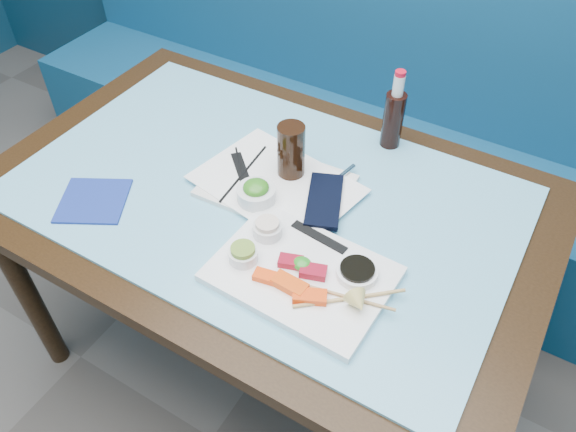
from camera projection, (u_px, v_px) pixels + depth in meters
The scene contains 34 objects.
booth_bench at pixel (382, 139), 2.18m from camera, with size 3.00×0.56×1.17m.
dining_table at pixel (265, 218), 1.46m from camera, with size 1.40×0.90×0.75m.
glass_top at pixel (263, 194), 1.40m from camera, with size 1.22×0.76×0.01m, color #6AB5D4.
sashimi_plate at pixel (302, 274), 1.20m from camera, with size 0.37×0.26×0.02m, color white.
salmon_left at pixel (268, 277), 1.17m from camera, with size 0.06×0.03×0.01m, color #FF430A.
salmon_mid at pixel (290, 285), 1.15m from camera, with size 0.07×0.04×0.02m, color #F44809.
salmon_right at pixel (310, 296), 1.13m from camera, with size 0.07×0.03×0.02m, color #FF410A.
tuna_left at pixel (291, 262), 1.20m from camera, with size 0.05×0.03×0.02m, color maroon.
tuna_right at pixel (313, 272), 1.18m from camera, with size 0.06×0.03×0.02m, color maroon.
seaweed_garnish at pixel (302, 264), 1.19m from camera, with size 0.04×0.04×0.02m, color #268C20.
ramekin_wasabi at pixel (243, 255), 1.21m from camera, with size 0.06×0.06×0.03m, color white.
wasabi_fill at pixel (243, 249), 1.19m from camera, with size 0.05×0.05×0.01m, color olive.
ramekin_ginger at pixel (267, 230), 1.26m from camera, with size 0.07×0.07×0.03m, color silver.
ginger_fill at pixel (267, 224), 1.24m from camera, with size 0.05×0.05×0.01m, color beige.
soy_dish at pixel (357, 272), 1.18m from camera, with size 0.09×0.09×0.02m, color white.
soy_fill at pixel (357, 269), 1.17m from camera, with size 0.07×0.07×0.01m, color black.
lemon_wedge at pixel (358, 303), 1.10m from camera, with size 0.05×0.05×0.04m, color #E2CB6B.
chopstick_sleeve at pixel (319, 237), 1.26m from camera, with size 0.14×0.02×0.00m, color black.
wooden_chopstick_a at pixel (345, 296), 1.14m from camera, with size 0.01×0.01×0.21m, color #AB8250.
wooden_chopstick_b at pixel (349, 298), 1.14m from camera, with size 0.01×0.01×0.24m, color tan.
serving_tray at pixel (276, 186), 1.40m from camera, with size 0.34×0.26×0.01m, color white.
paper_placemat at pixel (276, 183), 1.40m from camera, with size 0.39×0.27×0.00m, color white.
seaweed_bowl at pixel (256, 194), 1.34m from camera, with size 0.09×0.09×0.04m, color silver.
seaweed_salad at pixel (256, 187), 1.33m from camera, with size 0.06×0.06×0.03m, color #307A1C.
cola_glass at pixel (291, 151), 1.38m from camera, with size 0.07×0.07×0.14m, color black.
navy_pouch at pixel (324, 201), 1.34m from camera, with size 0.08×0.18×0.01m, color black.
fork at pixel (342, 175), 1.41m from camera, with size 0.01×0.01×0.10m, color silver.
black_chopstick_a at pixel (241, 172), 1.43m from camera, with size 0.01×0.01×0.20m, color black.
black_chopstick_b at pixel (244, 173), 1.42m from camera, with size 0.01×0.01×0.24m, color black.
tray_sleeve at pixel (242, 173), 1.43m from camera, with size 0.03×0.16×0.00m, color black.
cola_bottle_body at pixel (393, 120), 1.48m from camera, with size 0.05×0.05×0.16m, color black.
cola_bottle_neck at pixel (399, 85), 1.40m from camera, with size 0.03×0.03×0.06m, color silver.
cola_bottle_cap at pixel (400, 73), 1.38m from camera, with size 0.03×0.03×0.01m, color red.
blue_napkin at pixel (93, 201), 1.37m from camera, with size 0.16×0.16×0.01m, color navy.
Camera 1 is at (0.58, 0.60, 1.70)m, focal length 35.00 mm.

